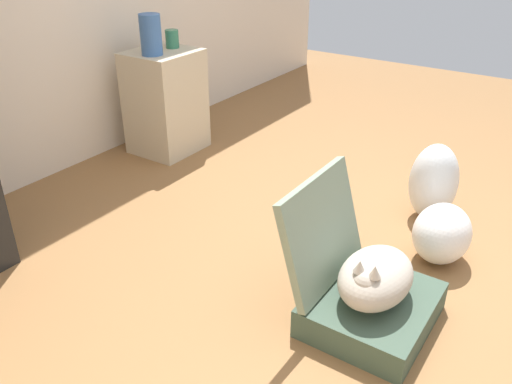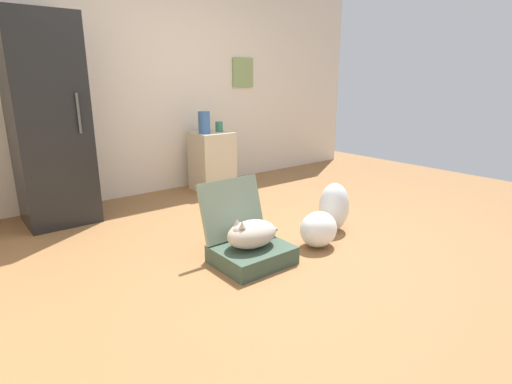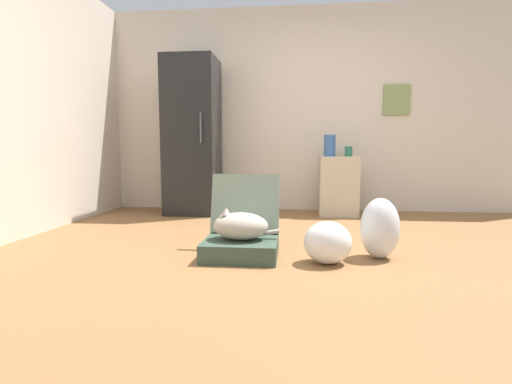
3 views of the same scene
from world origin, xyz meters
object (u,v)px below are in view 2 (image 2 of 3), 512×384
suitcase_base (252,255)px  plastic_bag_clear (334,207)px  refrigerator (48,123)px  plastic_bag_white (318,229)px  vase_tall (204,122)px  vase_short (219,127)px  side_table (212,161)px  cat (251,234)px

suitcase_base → plastic_bag_clear: plastic_bag_clear is taller
suitcase_base → refrigerator: 2.27m
plastic_bag_white → vase_tall: 2.15m
vase_tall → suitcase_base: bearing=-112.5°
plastic_bag_clear → plastic_bag_white: bearing=-155.7°
vase_short → refrigerator: bearing=-178.5°
side_table → cat: bearing=-115.1°
suitcase_base → vase_tall: vase_tall is taller
cat → vase_short: size_ratio=3.98×
side_table → vase_tall: vase_tall is taller
suitcase_base → side_table: 2.18m
plastic_bag_clear → vase_short: (0.03, 1.88, 0.55)m
suitcase_base → plastic_bag_clear: (1.00, 0.08, 0.15)m
plastic_bag_white → plastic_bag_clear: (0.38, 0.17, 0.07)m
plastic_bag_white → refrigerator: (-1.49, 2.00, 0.80)m
plastic_bag_white → vase_short: vase_short is taller
suitcase_base → plastic_bag_white: plastic_bag_white is taller
refrigerator → vase_short: 1.90m
vase_tall → vase_short: (0.23, 0.03, -0.07)m
cat → plastic_bag_clear: bearing=4.5°
plastic_bag_clear → side_table: size_ratio=0.62×
plastic_bag_clear → vase_tall: vase_tall is taller
suitcase_base → refrigerator: refrigerator is taller
plastic_bag_clear → refrigerator: 2.72m
cat → side_table: size_ratio=0.68×
refrigerator → side_table: bearing=1.6°
plastic_bag_clear → vase_short: size_ratio=3.63×
plastic_bag_white → side_table: 2.08m
refrigerator → vase_short: refrigerator is taller
suitcase_base → plastic_bag_clear: size_ratio=1.22×
cat → vase_short: 2.28m
side_table → vase_tall: 0.50m
suitcase_base → vase_tall: 2.23m
cat → plastic_bag_white: (0.62, -0.09, -0.09)m
vase_short → plastic_bag_clear: bearing=-90.8°
suitcase_base → cat: cat is taller
refrigerator → vase_short: (1.90, 0.05, -0.18)m
refrigerator → vase_tall: (1.67, 0.02, -0.11)m
suitcase_base → plastic_bag_clear: bearing=4.5°
refrigerator → vase_tall: 1.67m
side_table → plastic_bag_clear: bearing=-87.3°
cat → side_table: 2.17m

